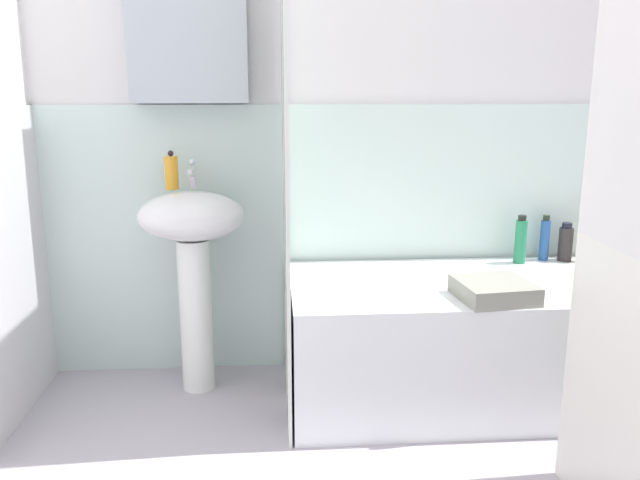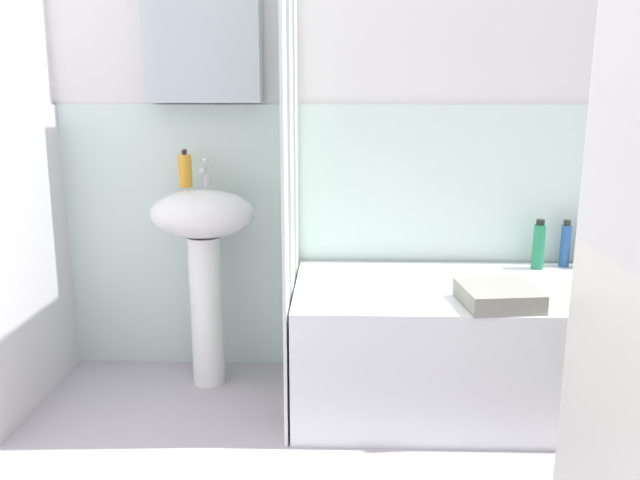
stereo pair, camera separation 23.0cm
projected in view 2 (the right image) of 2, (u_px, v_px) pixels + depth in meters
name	position (u px, v px, depth m)	size (l,w,h in m)	color
wall_back_tiled	(397.00, 118.00, 2.78)	(3.60, 0.18, 2.40)	silver
sink	(204.00, 244.00, 2.69)	(0.44, 0.34, 0.86)	white
faucet	(205.00, 173.00, 2.70)	(0.03, 0.12, 0.12)	silver
soap_dispenser	(185.00, 170.00, 2.70)	(0.06, 0.06, 0.16)	gold
bathtub	(476.00, 346.00, 2.58)	(1.46, 0.71, 0.51)	white
shower_curtain	(290.00, 160.00, 2.43)	(0.01, 0.71, 2.00)	white
body_wash_bottle	(616.00, 244.00, 2.74)	(0.04, 0.04, 0.24)	gold
conditioner_bottle	(587.00, 249.00, 2.77)	(0.06, 0.06, 0.17)	#2E2829
lotion_bottle	(565.00, 245.00, 2.78)	(0.04, 0.04, 0.21)	#275499
shampoo_bottle	(539.00, 245.00, 2.75)	(0.05, 0.05, 0.22)	#238154
towel_folded	(498.00, 296.00, 2.29)	(0.26, 0.26, 0.07)	gray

